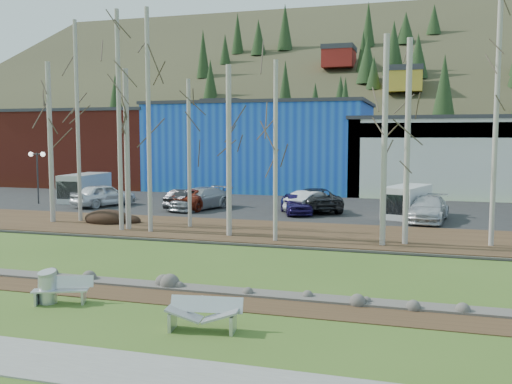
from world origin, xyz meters
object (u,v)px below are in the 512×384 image
(car_6, at_px, (314,199))
(bench_damaged, at_px, (204,314))
(bench_intact, at_px, (62,290))
(litter_bin, at_px, (48,288))
(car_0, at_px, (104,195))
(van_white, at_px, (406,202))
(van_grey, at_px, (84,188))
(car_4, at_px, (296,203))
(car_2, at_px, (198,198))
(car_1, at_px, (186,199))
(car_7, at_px, (428,209))
(car_5, at_px, (312,201))
(street_lamp, at_px, (37,163))
(seagull, at_px, (198,299))
(car_3, at_px, (199,199))

(car_6, bearing_deg, bench_damaged, 66.12)
(bench_intact, distance_m, litter_bin, 0.45)
(bench_damaged, relative_size, car_0, 0.43)
(car_0, bearing_deg, bench_damaged, 149.56)
(van_white, xyz_separation_m, van_grey, (-24.01, 1.76, 0.09))
(car_0, xyz_separation_m, car_4, (14.01, 0.03, -0.12))
(car_2, distance_m, van_white, 13.92)
(van_white, bearing_deg, litter_bin, -97.73)
(bench_intact, relative_size, car_4, 0.43)
(bench_intact, relative_size, van_white, 0.36)
(car_1, distance_m, van_grey, 9.55)
(car_7, relative_size, van_white, 1.07)
(car_1, relative_size, van_grey, 0.85)
(bench_intact, bearing_deg, car_5, 58.06)
(car_0, distance_m, car_4, 14.01)
(street_lamp, relative_size, car_6, 0.69)
(bench_damaged, height_order, car_5, car_5)
(car_2, bearing_deg, seagull, 121.85)
(bench_intact, bearing_deg, car_0, 95.70)
(car_0, relative_size, car_7, 0.93)
(car_4, xyz_separation_m, car_5, (0.84, 1.04, 0.03))
(bench_damaged, height_order, van_white, van_white)
(car_6, relative_size, van_grey, 1.14)
(bench_intact, bearing_deg, car_4, 59.86)
(bench_intact, distance_m, car_3, 21.60)
(bench_damaged, relative_size, car_2, 0.40)
(car_2, distance_m, car_6, 7.97)
(car_5, bearing_deg, litter_bin, 103.53)
(car_4, distance_m, car_5, 1.34)
(seagull, distance_m, car_4, 19.96)
(car_4, bearing_deg, car_3, 155.01)
(bench_intact, xyz_separation_m, car_2, (-4.35, 21.59, 0.43))
(bench_damaged, distance_m, car_3, 24.07)
(car_0, xyz_separation_m, van_white, (20.84, 0.58, 0.16))
(seagull, distance_m, car_2, 22.27)
(litter_bin, xyz_separation_m, car_3, (-3.64, 21.31, 0.42))
(car_4, xyz_separation_m, car_6, (0.81, 1.79, 0.09))
(car_4, xyz_separation_m, van_grey, (-17.17, 2.31, 0.36))
(seagull, relative_size, car_2, 0.09)
(bench_damaged, relative_size, van_grey, 0.41)
(car_1, bearing_deg, van_white, -178.41)
(litter_bin, height_order, car_2, car_2)
(van_grey, bearing_deg, litter_bin, -62.29)
(car_6, bearing_deg, car_3, -16.59)
(car_1, bearing_deg, car_5, -174.58)
(seagull, bearing_deg, bench_damaged, -46.70)
(street_lamp, bearing_deg, bench_intact, -45.76)
(litter_bin, xyz_separation_m, car_1, (-4.67, 21.31, 0.36))
(car_1, distance_m, car_3, 1.04)
(car_4, bearing_deg, car_5, 28.53)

